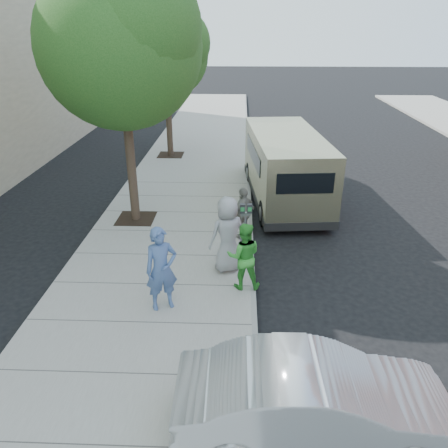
{
  "coord_description": "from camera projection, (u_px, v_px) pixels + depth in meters",
  "views": [
    {
      "loc": [
        1.08,
        -10.53,
        5.97
      ],
      "look_at": [
        0.67,
        0.02,
        1.1
      ],
      "focal_mm": 35.0,
      "sensor_mm": 36.0,
      "label": 1
    }
  ],
  "objects": [
    {
      "name": "person_striped_polo",
      "position": [
        244.0,
        213.0,
        12.72
      ],
      "size": [
        0.88,
        0.95,
        1.57
      ],
      "primitive_type": "imported",
      "rotation": [
        0.0,
        0.0,
        4.02
      ],
      "color": "gray",
      "rests_on": "sidewalk"
    },
    {
      "name": "curb_face",
      "position": [
        252.0,
        259.0,
        12.01
      ],
      "size": [
        0.12,
        60.0,
        0.16
      ],
      "primitive_type": "cube",
      "color": "gray",
      "rests_on": "ground"
    },
    {
      "name": "sedan",
      "position": [
        316.0,
        402.0,
        6.66
      ],
      "size": [
        4.36,
        1.6,
        1.43
      ],
      "primitive_type": "imported",
      "rotation": [
        0.0,
        0.0,
        1.59
      ],
      "color": "#B8BCBF",
      "rests_on": "ground"
    },
    {
      "name": "ground",
      "position": [
        200.0,
        260.0,
        12.09
      ],
      "size": [
        120.0,
        120.0,
        0.0
      ],
      "primitive_type": "plane",
      "color": "black",
      "rests_on": "ground"
    },
    {
      "name": "tree_near",
      "position": [
        121.0,
        40.0,
        12.02
      ],
      "size": [
        4.62,
        4.6,
        7.53
      ],
      "color": "black",
      "rests_on": "sidewalk"
    },
    {
      "name": "person_gray_shirt",
      "position": [
        228.0,
        235.0,
        10.95
      ],
      "size": [
        1.15,
        1.01,
        1.98
      ],
      "primitive_type": "imported",
      "rotation": [
        0.0,
        0.0,
        3.64
      ],
      "color": "gray",
      "rests_on": "sidewalk"
    },
    {
      "name": "van",
      "position": [
        285.0,
        166.0,
        15.67
      ],
      "size": [
        2.81,
        6.86,
        2.48
      ],
      "rotation": [
        0.0,
        0.0,
        0.09
      ],
      "color": "tan",
      "rests_on": "ground"
    },
    {
      "name": "sidewalk",
      "position": [
        164.0,
        257.0,
        12.09
      ],
      "size": [
        5.0,
        60.0,
        0.15
      ],
      "primitive_type": "cube",
      "color": "gray",
      "rests_on": "ground"
    },
    {
      "name": "person_officer",
      "position": [
        161.0,
        269.0,
        9.45
      ],
      "size": [
        0.84,
        0.71,
        1.94
      ],
      "primitive_type": "imported",
      "rotation": [
        0.0,
        0.0,
        0.42
      ],
      "color": "#476397",
      "rests_on": "sidewalk"
    },
    {
      "name": "person_green_shirt",
      "position": [
        244.0,
        256.0,
        10.25
      ],
      "size": [
        0.83,
        0.66,
        1.67
      ],
      "primitive_type": "imported",
      "rotation": [
        0.0,
        0.0,
        3.17
      ],
      "color": "green",
      "rests_on": "sidewalk"
    },
    {
      "name": "tree_far",
      "position": [
        166.0,
        50.0,
        19.2
      ],
      "size": [
        3.92,
        3.8,
        6.49
      ],
      "color": "black",
      "rests_on": "sidewalk"
    },
    {
      "name": "parking_meter",
      "position": [
        246.0,
        219.0,
        11.45
      ],
      "size": [
        0.33,
        0.13,
        1.56
      ],
      "rotation": [
        0.0,
        0.0,
        0.05
      ],
      "color": "gray",
      "rests_on": "sidewalk"
    }
  ]
}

